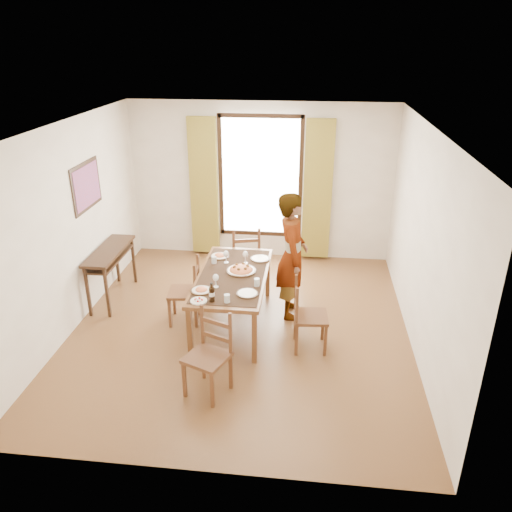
# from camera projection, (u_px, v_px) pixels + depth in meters

# --- Properties ---
(ground) EXTENTS (5.00, 5.00, 0.00)m
(ground) POSITION_uv_depth(u_px,v_px,m) (241.00, 327.00, 6.85)
(ground) COLOR #462916
(ground) RESTS_ON ground
(room_shell) EXTENTS (4.60, 5.10, 2.74)m
(room_shell) POSITION_uv_depth(u_px,v_px,m) (241.00, 218.00, 6.34)
(room_shell) COLOR white
(room_shell) RESTS_ON ground
(console_table) EXTENTS (0.38, 1.20, 0.80)m
(console_table) POSITION_uv_depth(u_px,v_px,m) (110.00, 257.00, 7.33)
(console_table) COLOR #321D10
(console_table) RESTS_ON ground
(dining_table) EXTENTS (0.91, 1.84, 0.76)m
(dining_table) POSITION_uv_depth(u_px,v_px,m) (233.00, 279.00, 6.66)
(dining_table) COLOR brown
(dining_table) RESTS_ON ground
(chair_west) EXTENTS (0.45, 0.45, 0.93)m
(chair_west) POSITION_uv_depth(u_px,v_px,m) (186.00, 293.00, 6.83)
(chair_west) COLOR brown
(chair_west) RESTS_ON ground
(chair_north) EXTENTS (0.55, 0.55, 1.02)m
(chair_north) POSITION_uv_depth(u_px,v_px,m) (245.00, 258.00, 7.79)
(chair_north) COLOR brown
(chair_north) RESTS_ON ground
(chair_south) EXTENTS (0.56, 0.56, 0.97)m
(chair_south) POSITION_uv_depth(u_px,v_px,m) (209.00, 357.00, 5.45)
(chair_south) COLOR brown
(chair_south) RESTS_ON ground
(chair_east) EXTENTS (0.45, 0.45, 0.94)m
(chair_east) POSITION_uv_depth(u_px,v_px,m) (308.00, 317.00, 6.24)
(chair_east) COLOR brown
(chair_east) RESTS_ON ground
(man) EXTENTS (0.72, 0.53, 1.79)m
(man) POSITION_uv_depth(u_px,v_px,m) (292.00, 256.00, 6.83)
(man) COLOR #92959A
(man) RESTS_ON ground
(plate_sw) EXTENTS (0.27, 0.27, 0.05)m
(plate_sw) POSITION_uv_depth(u_px,v_px,m) (201.00, 289.00, 6.18)
(plate_sw) COLOR silver
(plate_sw) RESTS_ON dining_table
(plate_se) EXTENTS (0.27, 0.27, 0.05)m
(plate_se) POSITION_uv_depth(u_px,v_px,m) (247.00, 292.00, 6.11)
(plate_se) COLOR silver
(plate_se) RESTS_ON dining_table
(plate_nw) EXTENTS (0.27, 0.27, 0.05)m
(plate_nw) POSITION_uv_depth(u_px,v_px,m) (220.00, 255.00, 7.14)
(plate_nw) COLOR silver
(plate_nw) RESTS_ON dining_table
(plate_ne) EXTENTS (0.27, 0.27, 0.05)m
(plate_ne) POSITION_uv_depth(u_px,v_px,m) (260.00, 258.00, 7.06)
(plate_ne) COLOR silver
(plate_ne) RESTS_ON dining_table
(pasta_platter) EXTENTS (0.40, 0.40, 0.10)m
(pasta_platter) POSITION_uv_depth(u_px,v_px,m) (241.00, 268.00, 6.69)
(pasta_platter) COLOR red
(pasta_platter) RESTS_ON dining_table
(caprese_plate) EXTENTS (0.20, 0.20, 0.04)m
(caprese_plate) POSITION_uv_depth(u_px,v_px,m) (199.00, 300.00, 5.95)
(caprese_plate) COLOR silver
(caprese_plate) RESTS_ON dining_table
(wine_glass_a) EXTENTS (0.08, 0.08, 0.18)m
(wine_glass_a) POSITION_uv_depth(u_px,v_px,m) (216.00, 281.00, 6.26)
(wine_glass_a) COLOR white
(wine_glass_a) RESTS_ON dining_table
(wine_glass_b) EXTENTS (0.08, 0.08, 0.18)m
(wine_glass_b) POSITION_uv_depth(u_px,v_px,m) (245.00, 257.00, 6.91)
(wine_glass_b) COLOR white
(wine_glass_b) RESTS_ON dining_table
(wine_glass_c) EXTENTS (0.08, 0.08, 0.18)m
(wine_glass_c) POSITION_uv_depth(u_px,v_px,m) (226.00, 257.00, 6.93)
(wine_glass_c) COLOR white
(wine_glass_c) RESTS_ON dining_table
(tumbler_a) EXTENTS (0.07, 0.07, 0.10)m
(tumbler_a) POSITION_uv_depth(u_px,v_px,m) (257.00, 282.00, 6.31)
(tumbler_a) COLOR silver
(tumbler_a) RESTS_ON dining_table
(tumbler_b) EXTENTS (0.07, 0.07, 0.10)m
(tumbler_b) POSITION_uv_depth(u_px,v_px,m) (214.00, 260.00, 6.93)
(tumbler_b) COLOR silver
(tumbler_b) RESTS_ON dining_table
(tumbler_c) EXTENTS (0.07, 0.07, 0.10)m
(tumbler_c) POSITION_uv_depth(u_px,v_px,m) (227.00, 298.00, 5.92)
(tumbler_c) COLOR silver
(tumbler_c) RESTS_ON dining_table
(wine_bottle) EXTENTS (0.07, 0.07, 0.25)m
(wine_bottle) POSITION_uv_depth(u_px,v_px,m) (212.00, 292.00, 5.91)
(wine_bottle) COLOR black
(wine_bottle) RESTS_ON dining_table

